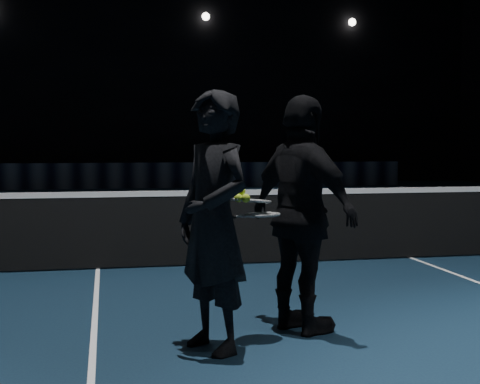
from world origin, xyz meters
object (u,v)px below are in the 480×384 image
Objects in this scene: racket_upper at (255,201)px; player_a at (214,221)px; player_b at (303,214)px; tennis_balls at (242,196)px; racket_lower at (263,215)px.

player_a is at bearing -178.29° from racket_upper.
player_a is 0.85m from player_b.
racket_upper is (0.35, 0.20, 0.13)m from player_a.
player_a is at bearing 86.42° from player_b.
player_b is 15.93× the size of tennis_balls.
racket_upper reaches higher than racket_lower.
racket_upper is at bearing 90.33° from player_a.
racket_upper is 5.67× the size of tennis_balls.
player_a is at bearing 180.00° from racket_lower.
racket_lower is at bearing 86.42° from player_b.
tennis_balls is at bearing 85.94° from player_b.
player_a is 0.42m from racket_upper.
tennis_balls is (-0.12, -0.09, 0.05)m from racket_upper.
player_b reaches higher than racket_lower.
tennis_balls is (-0.55, -0.23, 0.17)m from player_b.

